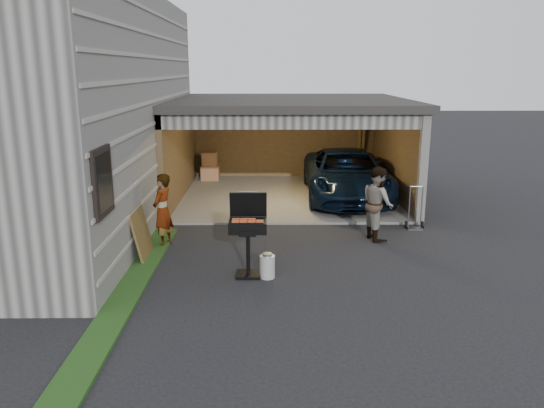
{
  "coord_description": "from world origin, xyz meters",
  "views": [
    {
      "loc": [
        0.13,
        -9.01,
        3.74
      ],
      "look_at": [
        0.23,
        1.08,
        1.15
      ],
      "focal_mm": 35.0,
      "sensor_mm": 36.0,
      "label": 1
    }
  ],
  "objects": [
    {
      "name": "ground",
      "position": [
        0.0,
        0.0,
        0.0
      ],
      "size": [
        80.0,
        80.0,
        0.0
      ],
      "primitive_type": "plane",
      "color": "black",
      "rests_on": "ground"
    },
    {
      "name": "groundcover_strip",
      "position": [
        -2.25,
        -1.0,
        0.03
      ],
      "size": [
        0.5,
        8.0,
        0.06
      ],
      "primitive_type": "cube",
      "color": "#193814",
      "rests_on": "ground"
    },
    {
      "name": "woman",
      "position": [
        -2.1,
        1.92,
        0.8
      ],
      "size": [
        0.53,
        0.67,
        1.59
      ],
      "primitive_type": "imported",
      "rotation": [
        0.0,
        0.0,
        -1.86
      ],
      "color": "silver",
      "rests_on": "ground"
    },
    {
      "name": "house",
      "position": [
        -6.0,
        4.0,
        2.75
      ],
      "size": [
        7.0,
        11.0,
        5.5
      ],
      "primitive_type": "cube",
      "color": "#474744",
      "rests_on": "ground"
    },
    {
      "name": "minivan",
      "position": [
        2.44,
        6.09,
        0.69
      ],
      "size": [
        2.43,
        5.04,
        1.39
      ],
      "primitive_type": "imported",
      "rotation": [
        0.0,
        0.0,
        -0.03
      ],
      "color": "black",
      "rests_on": "ground"
    },
    {
      "name": "bbq_grill",
      "position": [
        -0.22,
        0.24,
        0.91
      ],
      "size": [
        0.69,
        0.6,
        1.53
      ],
      "color": "black",
      "rests_on": "ground"
    },
    {
      "name": "plywood_panel",
      "position": [
        -2.4,
        1.18,
        0.52
      ],
      "size": [
        0.26,
        0.95,
        1.05
      ],
      "primitive_type": "cube",
      "rotation": [
        0.0,
        -0.21,
        0.0
      ],
      "color": "#4F3B1B",
      "rests_on": "ground"
    },
    {
      "name": "man",
      "position": [
        2.6,
        2.4,
        0.83
      ],
      "size": [
        0.8,
        0.93,
        1.66
      ],
      "primitive_type": "imported",
      "rotation": [
        0.0,
        0.0,
        1.81
      ],
      "color": "#4A2F1D",
      "rests_on": "ground"
    },
    {
      "name": "garage",
      "position": [
        0.76,
        6.79,
        1.87
      ],
      "size": [
        6.8,
        6.3,
        2.9
      ],
      "color": "#605E59",
      "rests_on": "ground"
    },
    {
      "name": "hand_truck",
      "position": [
        3.68,
        3.15,
        0.2
      ],
      "size": [
        0.44,
        0.34,
        1.05
      ],
      "rotation": [
        0.0,
        0.0,
        -0.07
      ],
      "color": "slate",
      "rests_on": "ground"
    },
    {
      "name": "propane_tank",
      "position": [
        0.13,
        0.11,
        0.21
      ],
      "size": [
        0.3,
        0.3,
        0.42
      ],
      "primitive_type": "cylinder",
      "rotation": [
        0.0,
        0.0,
        0.06
      ],
      "color": "#B7B7B2",
      "rests_on": "ground"
    }
  ]
}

